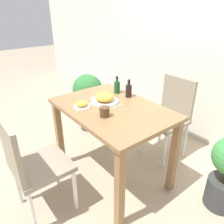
{
  "coord_description": "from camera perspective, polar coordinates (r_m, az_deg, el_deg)",
  "views": [
    {
      "loc": [
        1.37,
        -1.09,
        1.6
      ],
      "look_at": [
        0.0,
        0.0,
        0.73
      ],
      "focal_mm": 35.0,
      "sensor_mm": 36.0,
      "label": 1
    }
  ],
  "objects": [
    {
      "name": "condiment_bottle",
      "position": [
        2.14,
        4.37,
        5.71
      ],
      "size": [
        0.06,
        0.06,
        0.18
      ],
      "color": "black",
      "rests_on": "dining_table"
    },
    {
      "name": "ground_plane",
      "position": [
        2.37,
        -0.0,
        -16.02
      ],
      "size": [
        16.0,
        16.0,
        0.0
      ],
      "primitive_type": "plane",
      "color": "tan"
    },
    {
      "name": "spoon_utensil",
      "position": [
        1.92,
        0.9,
        1.26
      ],
      "size": [
        0.03,
        0.18,
        0.0
      ],
      "rotation": [
        0.0,
        0.0,
        1.68
      ],
      "color": "silver",
      "rests_on": "dining_table"
    },
    {
      "name": "potted_plant_left",
      "position": [
        2.96,
        -6.32,
        4.29
      ],
      "size": [
        0.4,
        0.4,
        0.79
      ],
      "color": "#333333",
      "rests_on": "ground_plane"
    },
    {
      "name": "side_plate",
      "position": [
        1.94,
        -7.85,
        1.91
      ],
      "size": [
        0.15,
        0.15,
        0.06
      ],
      "color": "white",
      "rests_on": "dining_table"
    },
    {
      "name": "drink_cup",
      "position": [
        1.76,
        -1.95,
        0.08
      ],
      "size": [
        0.08,
        0.08,
        0.08
      ],
      "color": "#4C331E",
      "rests_on": "dining_table"
    },
    {
      "name": "chair_far",
      "position": [
        2.52,
        14.82,
        -0.25
      ],
      "size": [
        0.42,
        0.42,
        0.9
      ],
      "color": "gray",
      "rests_on": "ground_plane"
    },
    {
      "name": "food_plate",
      "position": [
        2.02,
        -1.97,
        3.73
      ],
      "size": [
        0.26,
        0.26,
        0.09
      ],
      "color": "white",
      "rests_on": "dining_table"
    },
    {
      "name": "wall_back",
      "position": [
        2.79,
        23.0,
        18.27
      ],
      "size": [
        8.0,
        0.05,
        2.6
      ],
      "color": "beige",
      "rests_on": "ground_plane"
    },
    {
      "name": "dining_table",
      "position": [
        1.99,
        -0.0,
        -1.93
      ],
      "size": [
        1.08,
        0.73,
        0.78
      ],
      "color": "olive",
      "rests_on": "ground_plane"
    },
    {
      "name": "fork_utensil",
      "position": [
        2.16,
        -4.5,
        4.08
      ],
      "size": [
        0.03,
        0.17,
        0.0
      ],
      "rotation": [
        0.0,
        0.0,
        1.7
      ],
      "color": "silver",
      "rests_on": "dining_table"
    },
    {
      "name": "chair_near",
      "position": [
        1.82,
        -20.52,
        -12.33
      ],
      "size": [
        0.42,
        0.42,
        0.9
      ],
      "rotation": [
        0.0,
        0.0,
        3.14
      ],
      "color": "gray",
      "rests_on": "ground_plane"
    },
    {
      "name": "sauce_bottle",
      "position": [
        2.23,
        1.31,
        6.66
      ],
      "size": [
        0.06,
        0.06,
        0.18
      ],
      "color": "#194C23",
      "rests_on": "dining_table"
    }
  ]
}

